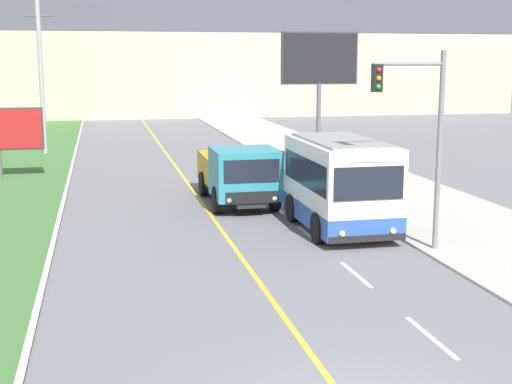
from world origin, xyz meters
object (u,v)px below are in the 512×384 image
(dump_truck, at_px, (241,176))
(utility_pole_far, at_px, (41,76))
(billboard_large, at_px, (319,65))
(planter_round_near, at_px, (391,207))
(city_bus, at_px, (340,185))
(planter_round_second, at_px, (354,189))
(planter_round_third, at_px, (327,174))
(traffic_light_mast, at_px, (421,126))
(planter_round_far, at_px, (304,163))

(dump_truck, bearing_deg, utility_pole_far, 115.30)
(billboard_large, xyz_separation_m, planter_round_near, (-1.28, -13.10, -5.00))
(city_bus, distance_m, dump_truck, 5.32)
(planter_round_second, xyz_separation_m, planter_round_third, (0.03, 3.80, 0.01))
(planter_round_second, distance_m, planter_round_third, 3.80)
(planter_round_near, bearing_deg, dump_truck, 141.92)
(billboard_large, bearing_deg, planter_round_second, -97.96)
(traffic_light_mast, xyz_separation_m, planter_round_third, (0.90, 11.64, -3.31))
(billboard_large, distance_m, planter_round_third, 7.53)
(planter_round_near, distance_m, planter_round_far, 11.39)
(billboard_large, distance_m, planter_round_second, 10.64)
(city_bus, xyz_separation_m, planter_round_near, (2.28, 0.90, -1.07))
(planter_round_near, xyz_separation_m, planter_round_second, (-0.02, 3.80, 0.01))
(dump_truck, xyz_separation_m, planter_round_near, (4.81, -3.77, -0.72))
(traffic_light_mast, relative_size, billboard_large, 0.84)
(traffic_light_mast, height_order, billboard_large, billboard_large)
(utility_pole_far, distance_m, planter_round_near, 26.67)
(utility_pole_far, bearing_deg, city_bus, -64.06)
(utility_pole_far, distance_m, planter_round_far, 18.12)
(planter_round_near, bearing_deg, planter_round_third, 89.94)
(dump_truck, relative_size, planter_round_third, 5.92)
(traffic_light_mast, xyz_separation_m, planter_round_near, (0.89, 4.04, -3.33))
(planter_round_far, bearing_deg, utility_pole_far, 140.87)
(billboard_large, xyz_separation_m, planter_round_far, (-1.29, -1.71, -4.98))
(dump_truck, bearing_deg, city_bus, -61.54)
(city_bus, distance_m, utility_pole_far, 26.22)
(traffic_light_mast, distance_m, planter_round_far, 15.81)
(billboard_large, bearing_deg, planter_round_far, -126.86)
(city_bus, relative_size, planter_round_near, 5.33)
(billboard_large, distance_m, planter_round_near, 14.08)
(planter_round_second, bearing_deg, planter_round_third, 89.52)
(dump_truck, relative_size, planter_round_second, 6.15)
(city_bus, relative_size, traffic_light_mast, 0.89)
(utility_pole_far, xyz_separation_m, planter_round_far, (13.66, -11.11, -4.29))
(billboard_large, bearing_deg, dump_truck, -123.12)
(planter_round_near, height_order, planter_round_far, planter_round_far)
(traffic_light_mast, distance_m, planter_round_third, 12.13)
(city_bus, xyz_separation_m, planter_round_second, (2.26, 4.69, -1.06))
(city_bus, bearing_deg, billboard_large, 75.74)
(utility_pole_far, bearing_deg, dump_truck, -64.70)
(planter_round_third, xyz_separation_m, planter_round_far, (-0.02, 3.80, -0.01))
(dump_truck, xyz_separation_m, billboard_large, (6.09, 9.33, 4.27))
(planter_round_far, bearing_deg, planter_round_third, -89.77)
(traffic_light_mast, xyz_separation_m, planter_round_second, (0.87, 7.84, -3.33))
(planter_round_near, height_order, planter_round_third, planter_round_third)
(dump_truck, height_order, billboard_large, billboard_large)
(city_bus, bearing_deg, traffic_light_mast, -66.22)
(dump_truck, relative_size, traffic_light_mast, 1.05)
(planter_round_second, bearing_deg, planter_round_far, 89.87)
(traffic_light_mast, bearing_deg, utility_pole_far, 115.69)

